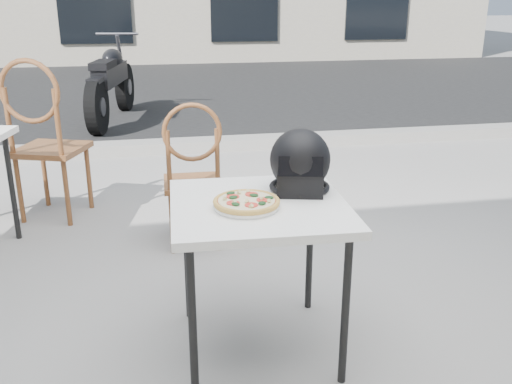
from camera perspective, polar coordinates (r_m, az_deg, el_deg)
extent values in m
plane|color=gray|center=(3.30, 2.54, -8.98)|extent=(80.00, 80.00, 0.00)
cube|color=black|center=(9.97, -6.94, 10.04)|extent=(30.00, 8.00, 0.00)
cube|color=gray|center=(6.05, -4.05, 4.80)|extent=(30.00, 0.25, 0.12)
cube|color=white|center=(2.44, 0.28, -1.49)|extent=(0.78, 0.78, 0.04)
cylinder|color=black|center=(2.30, -6.37, -12.94)|extent=(0.04, 0.04, 0.67)
cylinder|color=black|center=(2.39, 8.92, -11.71)|extent=(0.04, 0.04, 0.67)
cylinder|color=black|center=(2.84, -6.89, -6.35)|extent=(0.04, 0.04, 0.67)
cylinder|color=black|center=(2.91, 5.39, -5.61)|extent=(0.04, 0.04, 0.67)
cylinder|color=white|center=(2.37, -0.96, -1.48)|extent=(0.29, 0.29, 0.01)
torus|color=white|center=(2.37, -0.96, -1.36)|extent=(0.30, 0.30, 0.01)
cylinder|color=gold|center=(2.37, -0.96, -1.07)|extent=(0.36, 0.36, 0.01)
torus|color=gold|center=(2.37, -0.96, -0.93)|extent=(0.37, 0.37, 0.02)
cylinder|color=red|center=(2.37, -0.96, -0.91)|extent=(0.32, 0.32, 0.00)
cylinder|color=beige|center=(2.36, -0.96, -0.84)|extent=(0.31, 0.31, 0.00)
cylinder|color=red|center=(2.36, 0.70, -0.78)|extent=(0.07, 0.07, 0.00)
cylinder|color=red|center=(2.42, -0.45, -0.23)|extent=(0.07, 0.07, 0.00)
cylinder|color=red|center=(2.40, -2.33, -0.46)|extent=(0.07, 0.07, 0.00)
cylinder|color=red|center=(2.33, -2.31, -1.10)|extent=(0.07, 0.07, 0.00)
cylinder|color=red|center=(2.30, -0.47, -1.31)|extent=(0.07, 0.07, 0.00)
ellipsoid|color=#143817|center=(2.41, -0.21, -0.32)|extent=(0.05, 0.04, 0.01)
ellipsoid|color=#143817|center=(2.38, -2.28, -0.53)|extent=(0.05, 0.04, 0.01)
ellipsoid|color=#143817|center=(2.32, 0.61, -1.12)|extent=(0.04, 0.05, 0.01)
ellipsoid|color=#143817|center=(2.31, -2.06, -1.22)|extent=(0.05, 0.05, 0.01)
ellipsoid|color=#143817|center=(2.38, 1.31, -0.55)|extent=(0.05, 0.04, 0.01)
ellipsoid|color=#143817|center=(2.43, -2.55, -0.11)|extent=(0.05, 0.05, 0.01)
cylinder|color=#DBD086|center=(2.33, -0.89, -0.90)|extent=(0.02, 0.03, 0.02)
cylinder|color=#DBD086|center=(2.43, -1.71, -0.03)|extent=(0.03, 0.03, 0.02)
cylinder|color=#DBD086|center=(2.36, 0.60, -0.68)|extent=(0.02, 0.02, 0.02)
cylinder|color=#DBD086|center=(2.45, -0.80, 0.10)|extent=(0.02, 0.02, 0.02)
cylinder|color=#DBD086|center=(2.28, -0.48, -1.40)|extent=(0.03, 0.03, 0.02)
cylinder|color=#DBD086|center=(2.36, -3.14, -0.64)|extent=(0.02, 0.02, 0.02)
cylinder|color=#DBD086|center=(2.33, 1.32, -0.90)|extent=(0.02, 0.02, 0.02)
cylinder|color=#DBD086|center=(2.32, -2.20, -1.01)|extent=(0.03, 0.03, 0.02)
ellipsoid|color=black|center=(2.56, 4.43, 3.24)|extent=(0.33, 0.34, 0.28)
cube|color=black|center=(2.51, 4.42, 0.82)|extent=(0.22, 0.15, 0.11)
torus|color=black|center=(2.60, 4.36, 0.57)|extent=(0.33, 0.33, 0.02)
cube|color=black|center=(2.45, 4.50, 2.57)|extent=(0.20, 0.08, 0.09)
cube|color=brown|center=(3.67, -6.33, 0.90)|extent=(0.38, 0.38, 0.03)
cylinder|color=brown|center=(3.89, -4.17, -1.27)|extent=(0.03, 0.03, 0.40)
cylinder|color=brown|center=(3.87, -8.50, -1.50)|extent=(0.03, 0.03, 0.40)
cylinder|color=brown|center=(3.61, -3.75, -2.87)|extent=(0.03, 0.03, 0.40)
cylinder|color=brown|center=(3.60, -8.41, -3.13)|extent=(0.03, 0.03, 0.40)
cylinder|color=brown|center=(3.47, -3.88, 3.25)|extent=(0.03, 0.03, 0.38)
cylinder|color=brown|center=(3.46, -8.72, 3.01)|extent=(0.03, 0.03, 0.38)
torus|color=brown|center=(3.42, -6.40, 5.93)|extent=(0.36, 0.04, 0.36)
cylinder|color=black|center=(4.05, -23.23, 0.41)|extent=(0.04, 0.04, 0.72)
cube|color=brown|center=(4.35, -19.80, 4.02)|extent=(0.57, 0.57, 0.04)
cylinder|color=brown|center=(4.49, -16.38, 1.42)|extent=(0.05, 0.05, 0.49)
cylinder|color=brown|center=(4.66, -20.37, 1.60)|extent=(0.05, 0.05, 0.49)
cylinder|color=brown|center=(4.19, -18.40, -0.05)|extent=(0.05, 0.05, 0.49)
cylinder|color=brown|center=(4.37, -22.58, 0.19)|extent=(0.05, 0.05, 0.49)
cylinder|color=brown|center=(4.06, -19.19, 6.46)|extent=(0.05, 0.05, 0.47)
cylinder|color=brown|center=(4.23, -23.49, 6.44)|extent=(0.05, 0.05, 0.47)
torus|color=brown|center=(4.11, -21.75, 9.33)|extent=(0.42, 0.18, 0.44)
cylinder|color=black|center=(8.36, -12.99, 10.20)|extent=(0.25, 0.66, 0.65)
cylinder|color=slate|center=(8.36, -12.99, 10.20)|extent=(0.19, 0.24, 0.22)
cylinder|color=black|center=(6.91, -15.62, 8.19)|extent=(0.25, 0.66, 0.65)
cylinder|color=slate|center=(6.91, -15.62, 8.19)|extent=(0.19, 0.24, 0.22)
cube|color=black|center=(7.59, -14.35, 11.30)|extent=(0.40, 1.15, 0.24)
ellipsoid|color=black|center=(7.73, -14.18, 12.82)|extent=(0.32, 0.49, 0.24)
cube|color=black|center=(7.26, -15.06, 12.21)|extent=(0.31, 0.57, 0.09)
cylinder|color=slate|center=(8.23, -13.30, 12.48)|extent=(0.11, 0.35, 0.77)
cylinder|color=slate|center=(8.07, -13.72, 15.12)|extent=(0.56, 0.14, 0.03)
cube|color=black|center=(6.88, -15.80, 10.70)|extent=(0.19, 0.26, 0.05)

